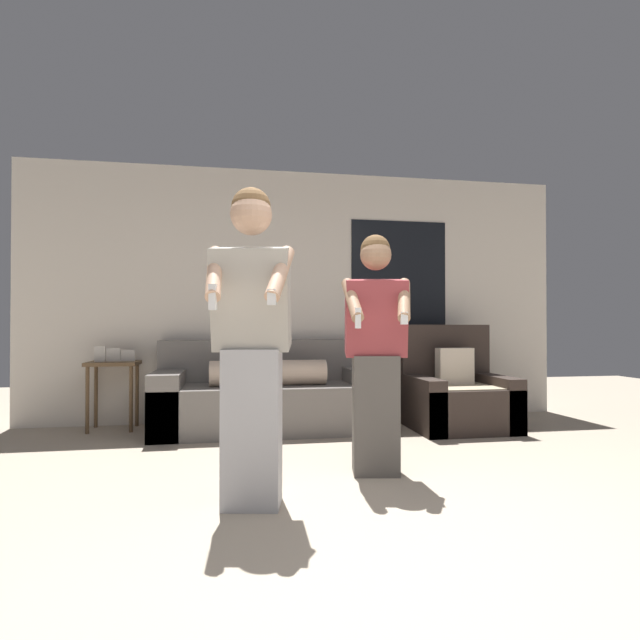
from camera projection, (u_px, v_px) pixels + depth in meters
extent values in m
plane|color=tan|center=(412.00, 566.00, 2.10)|extent=(14.00, 14.00, 0.00)
cube|color=silver|center=(303.00, 296.00, 5.46)|extent=(5.85, 0.06, 2.70)
cube|color=black|center=(399.00, 279.00, 5.61)|extent=(1.10, 0.01, 1.30)
cube|color=slate|center=(268.00, 407.00, 4.86)|extent=(2.14, 0.89, 0.45)
cube|color=slate|center=(266.00, 360.00, 5.19)|extent=(2.14, 0.22, 0.42)
cube|color=slate|center=(169.00, 402.00, 4.70)|extent=(0.28, 0.89, 0.59)
cube|color=slate|center=(360.00, 398.00, 5.02)|extent=(0.28, 0.89, 0.59)
cylinder|color=#CCB299|center=(268.00, 373.00, 4.75)|extent=(1.10, 0.24, 0.24)
cube|color=#332823|center=(458.00, 407.00, 4.94)|extent=(0.96, 0.89, 0.42)
cube|color=#332823|center=(443.00, 353.00, 5.29)|extent=(0.96, 0.20, 0.61)
cube|color=#332823|center=(420.00, 403.00, 4.88)|extent=(0.18, 0.89, 0.52)
cube|color=#332823|center=(494.00, 401.00, 5.01)|extent=(0.18, 0.89, 0.52)
cube|color=tan|center=(460.00, 386.00, 4.90)|extent=(0.81, 0.71, 0.01)
cube|color=beige|center=(455.00, 366.00, 5.01)|extent=(0.36, 0.14, 0.36)
cube|color=brown|center=(113.00, 363.00, 4.88)|extent=(0.47, 0.38, 0.04)
cylinder|color=brown|center=(87.00, 400.00, 4.70)|extent=(0.04, 0.04, 0.63)
cylinder|color=brown|center=(131.00, 399.00, 4.76)|extent=(0.04, 0.04, 0.63)
cylinder|color=brown|center=(96.00, 396.00, 4.99)|extent=(0.04, 0.04, 0.63)
cylinder|color=brown|center=(137.00, 395.00, 5.06)|extent=(0.04, 0.04, 0.63)
cube|color=beige|center=(100.00, 355.00, 4.84)|extent=(0.10, 0.02, 0.17)
cube|color=beige|center=(113.00, 356.00, 4.88)|extent=(0.13, 0.02, 0.15)
cube|color=beige|center=(126.00, 356.00, 4.92)|extent=(0.16, 0.02, 0.13)
cube|color=#B2B2B7|center=(252.00, 427.00, 2.82)|extent=(0.36, 0.30, 0.89)
cube|color=#ADA89E|center=(252.00, 299.00, 2.79)|extent=(0.48, 0.40, 0.60)
sphere|color=tan|center=(251.00, 214.00, 2.78)|extent=(0.23, 0.23, 0.23)
sphere|color=brown|center=(251.00, 207.00, 2.79)|extent=(0.22, 0.22, 0.22)
cylinder|color=tan|center=(214.00, 273.00, 2.65)|extent=(0.08, 0.36, 0.33)
cube|color=white|center=(213.00, 297.00, 2.50)|extent=(0.04, 0.04, 0.13)
cylinder|color=tan|center=(280.00, 273.00, 2.64)|extent=(0.20, 0.36, 0.33)
cube|color=white|center=(272.00, 297.00, 2.49)|extent=(0.05, 0.04, 0.08)
cube|color=#56514C|center=(375.00, 414.00, 3.44)|extent=(0.35, 0.29, 0.81)
cube|color=#99383D|center=(376.00, 318.00, 3.43)|extent=(0.46, 0.36, 0.55)
sphere|color=#A37A5B|center=(376.00, 255.00, 3.42)|extent=(0.21, 0.21, 0.21)
sphere|color=brown|center=(375.00, 250.00, 3.43)|extent=(0.20, 0.20, 0.20)
cylinder|color=#A37A5B|center=(352.00, 300.00, 3.28)|extent=(0.08, 0.35, 0.31)
cube|color=white|center=(358.00, 318.00, 3.13)|extent=(0.04, 0.04, 0.13)
cylinder|color=#A37A5B|center=(404.00, 300.00, 3.28)|extent=(0.19, 0.36, 0.31)
cube|color=white|center=(404.00, 318.00, 3.13)|extent=(0.05, 0.04, 0.08)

